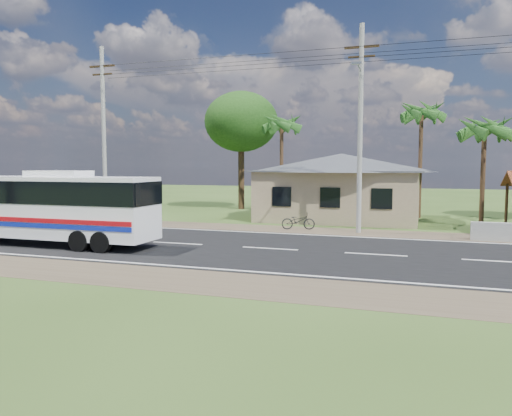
# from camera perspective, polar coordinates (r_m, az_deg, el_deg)

# --- Properties ---
(ground) EXTENTS (120.00, 120.00, 0.00)m
(ground) POSITION_cam_1_polar(r_m,az_deg,el_deg) (21.80, 1.60, -4.70)
(ground) COLOR #2C4217
(ground) RESTS_ON ground
(road) EXTENTS (120.00, 16.00, 0.03)m
(road) POSITION_cam_1_polar(r_m,az_deg,el_deg) (21.80, 1.60, -4.68)
(road) COLOR black
(road) RESTS_ON ground
(house) EXTENTS (12.40, 10.00, 5.00)m
(house) POSITION_cam_1_polar(r_m,az_deg,el_deg) (33.97, 9.70, 3.19)
(house) COLOR tan
(house) RESTS_ON ground
(utility_poles) EXTENTS (32.80, 2.22, 11.00)m
(utility_poles) POSITION_cam_1_polar(r_m,az_deg,el_deg) (27.35, 11.13, 9.30)
(utility_poles) COLOR #9E9E99
(utility_poles) RESTS_ON ground
(palm_near) EXTENTS (2.80, 2.80, 6.70)m
(palm_near) POSITION_cam_1_polar(r_m,az_deg,el_deg) (31.77, 24.67, 8.22)
(palm_near) COLOR #47301E
(palm_near) RESTS_ON ground
(palm_mid) EXTENTS (2.80, 2.80, 8.20)m
(palm_mid) POSITION_cam_1_polar(r_m,az_deg,el_deg) (36.21, 18.41, 10.27)
(palm_mid) COLOR #47301E
(palm_mid) RESTS_ON ground
(palm_far) EXTENTS (2.80, 2.80, 7.70)m
(palm_far) POSITION_cam_1_polar(r_m,az_deg,el_deg) (38.09, 2.96, 9.52)
(palm_far) COLOR #47301E
(palm_far) RESTS_ON ground
(tree_behind_house) EXTENTS (6.00, 6.00, 9.61)m
(tree_behind_house) POSITION_cam_1_polar(r_m,az_deg,el_deg) (41.25, -1.71, 9.78)
(tree_behind_house) COLOR #47301E
(tree_behind_house) RESTS_ON ground
(coach_bus) EXTENTS (10.95, 2.41, 3.40)m
(coach_bus) POSITION_cam_1_polar(r_m,az_deg,el_deg) (24.70, -23.11, 0.58)
(coach_bus) COLOR white
(coach_bus) RESTS_ON ground
(motorcycle) EXTENTS (1.98, 1.12, 0.98)m
(motorcycle) POSITION_cam_1_polar(r_m,az_deg,el_deg) (28.29, 4.84, -1.47)
(motorcycle) COLOR black
(motorcycle) RESTS_ON ground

